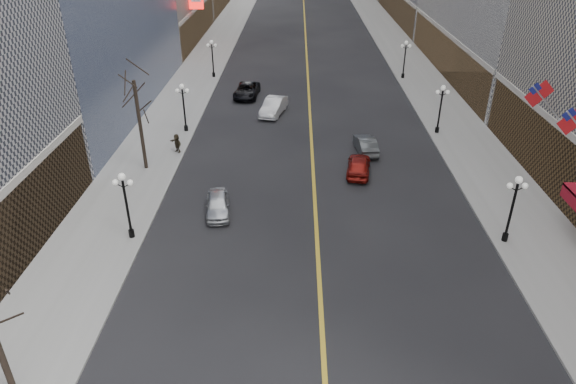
{
  "coord_description": "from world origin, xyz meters",
  "views": [
    {
      "loc": [
        -1.36,
        2.89,
        18.37
      ],
      "look_at": [
        -1.69,
        20.91,
        8.49
      ],
      "focal_mm": 32.0,
      "sensor_mm": 36.0,
      "label": 1
    }
  ],
  "objects_px": {
    "streetlamp_east_3": "(405,55)",
    "car_sb_mid": "(359,165)",
    "streetlamp_west_2": "(183,103)",
    "streetlamp_west_3": "(212,55)",
    "streetlamp_east_2": "(441,104)",
    "streetlamp_west_1": "(126,199)",
    "car_sb_far": "(366,144)",
    "streetlamp_east_1": "(513,203)",
    "car_nb_far": "(247,90)",
    "car_nb_near": "(218,204)",
    "car_nb_mid": "(274,106)"
  },
  "relations": [
    {
      "from": "streetlamp_east_2",
      "to": "car_nb_mid",
      "type": "relative_size",
      "value": 0.9
    },
    {
      "from": "streetlamp_east_3",
      "to": "car_nb_far",
      "type": "bearing_deg",
      "value": -158.45
    },
    {
      "from": "streetlamp_east_1",
      "to": "car_sb_mid",
      "type": "height_order",
      "value": "streetlamp_east_1"
    },
    {
      "from": "streetlamp_east_2",
      "to": "car_nb_mid",
      "type": "height_order",
      "value": "streetlamp_east_2"
    },
    {
      "from": "streetlamp_west_2",
      "to": "car_sb_mid",
      "type": "xyz_separation_m",
      "value": [
        15.38,
        -8.47,
        -2.15
      ]
    },
    {
      "from": "car_sb_mid",
      "to": "car_sb_far",
      "type": "height_order",
      "value": "car_sb_mid"
    },
    {
      "from": "streetlamp_west_2",
      "to": "car_nb_near",
      "type": "xyz_separation_m",
      "value": [
        5.06,
        -14.76,
        -2.22
      ]
    },
    {
      "from": "streetlamp_west_2",
      "to": "streetlamp_west_3",
      "type": "relative_size",
      "value": 1.0
    },
    {
      "from": "streetlamp_west_2",
      "to": "streetlamp_west_3",
      "type": "xyz_separation_m",
      "value": [
        0.0,
        18.0,
        0.0
      ]
    },
    {
      "from": "streetlamp_east_1",
      "to": "car_nb_near",
      "type": "height_order",
      "value": "streetlamp_east_1"
    },
    {
      "from": "car_sb_mid",
      "to": "car_sb_far",
      "type": "distance_m",
      "value": 4.34
    },
    {
      "from": "streetlamp_east_1",
      "to": "car_sb_far",
      "type": "distance_m",
      "value": 15.67
    },
    {
      "from": "streetlamp_east_1",
      "to": "streetlamp_east_3",
      "type": "height_order",
      "value": "same"
    },
    {
      "from": "streetlamp_east_3",
      "to": "car_nb_far",
      "type": "height_order",
      "value": "streetlamp_east_3"
    },
    {
      "from": "car_sb_mid",
      "to": "streetlamp_east_1",
      "type": "bearing_deg",
      "value": 139.57
    },
    {
      "from": "streetlamp_east_3",
      "to": "car_sb_mid",
      "type": "relative_size",
      "value": 1.03
    },
    {
      "from": "car_nb_far",
      "to": "car_sb_far",
      "type": "distance_m",
      "value": 18.83
    },
    {
      "from": "streetlamp_east_3",
      "to": "car_nb_far",
      "type": "distance_m",
      "value": 20.3
    },
    {
      "from": "streetlamp_east_1",
      "to": "streetlamp_west_2",
      "type": "relative_size",
      "value": 1.0
    },
    {
      "from": "streetlamp_east_3",
      "to": "car_nb_near",
      "type": "distance_m",
      "value": 37.7
    },
    {
      "from": "streetlamp_east_1",
      "to": "streetlamp_east_3",
      "type": "relative_size",
      "value": 1.0
    },
    {
      "from": "streetlamp_west_2",
      "to": "car_sb_far",
      "type": "distance_m",
      "value": 17.09
    },
    {
      "from": "streetlamp_east_2",
      "to": "streetlamp_west_2",
      "type": "distance_m",
      "value": 23.6
    },
    {
      "from": "streetlamp_east_1",
      "to": "streetlamp_east_3",
      "type": "xyz_separation_m",
      "value": [
        0.0,
        36.0,
        0.0
      ]
    },
    {
      "from": "car_nb_near",
      "to": "car_nb_mid",
      "type": "distance_m",
      "value": 20.05
    },
    {
      "from": "streetlamp_east_1",
      "to": "car_nb_mid",
      "type": "xyz_separation_m",
      "value": [
        -15.53,
        23.06,
        -2.07
      ]
    },
    {
      "from": "streetlamp_east_2",
      "to": "streetlamp_west_3",
      "type": "xyz_separation_m",
      "value": [
        -23.6,
        18.0,
        0.0
      ]
    },
    {
      "from": "streetlamp_east_3",
      "to": "car_nb_far",
      "type": "xyz_separation_m",
      "value": [
        -18.78,
        -7.41,
        -2.16
      ]
    },
    {
      "from": "car_nb_far",
      "to": "car_sb_far",
      "type": "xyz_separation_m",
      "value": [
        11.59,
        -14.84,
        -0.04
      ]
    },
    {
      "from": "streetlamp_east_3",
      "to": "streetlamp_west_3",
      "type": "bearing_deg",
      "value": 180.0
    },
    {
      "from": "car_nb_mid",
      "to": "car_nb_near",
      "type": "bearing_deg",
      "value": -85.08
    },
    {
      "from": "streetlamp_west_2",
      "to": "car_nb_near",
      "type": "bearing_deg",
      "value": -71.06
    },
    {
      "from": "streetlamp_east_2",
      "to": "car_sb_far",
      "type": "bearing_deg",
      "value": -149.38
    },
    {
      "from": "car_nb_mid",
      "to": "streetlamp_east_2",
      "type": "bearing_deg",
      "value": -4.52
    },
    {
      "from": "streetlamp_east_1",
      "to": "car_sb_far",
      "type": "relative_size",
      "value": 1.06
    },
    {
      "from": "streetlamp_east_2",
      "to": "streetlamp_west_3",
      "type": "distance_m",
      "value": 29.68
    },
    {
      "from": "streetlamp_west_1",
      "to": "streetlamp_east_3",
      "type": "bearing_deg",
      "value": 56.75
    },
    {
      "from": "streetlamp_east_1",
      "to": "streetlamp_west_1",
      "type": "distance_m",
      "value": 23.6
    },
    {
      "from": "car_sb_mid",
      "to": "streetlamp_east_3",
      "type": "bearing_deg",
      "value": -98.48
    },
    {
      "from": "car_nb_near",
      "to": "streetlamp_west_3",
      "type": "bearing_deg",
      "value": 91.12
    },
    {
      "from": "car_nb_near",
      "to": "car_nb_far",
      "type": "distance_m",
      "value": 25.34
    },
    {
      "from": "streetlamp_east_1",
      "to": "streetlamp_west_3",
      "type": "bearing_deg",
      "value": 123.25
    },
    {
      "from": "streetlamp_east_2",
      "to": "streetlamp_west_2",
      "type": "height_order",
      "value": "same"
    },
    {
      "from": "streetlamp_west_3",
      "to": "car_sb_far",
      "type": "bearing_deg",
      "value": -53.6
    },
    {
      "from": "streetlamp_west_1",
      "to": "car_nb_far",
      "type": "distance_m",
      "value": 29.07
    },
    {
      "from": "streetlamp_west_1",
      "to": "streetlamp_west_2",
      "type": "relative_size",
      "value": 1.0
    },
    {
      "from": "streetlamp_west_2",
      "to": "car_sb_far",
      "type": "relative_size",
      "value": 1.06
    },
    {
      "from": "streetlamp_east_1",
      "to": "car_nb_far",
      "type": "distance_m",
      "value": 34.27
    },
    {
      "from": "streetlamp_west_1",
      "to": "streetlamp_east_2",
      "type": "bearing_deg",
      "value": 37.33
    },
    {
      "from": "streetlamp_west_1",
      "to": "car_nb_near",
      "type": "relative_size",
      "value": 1.12
    }
  ]
}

